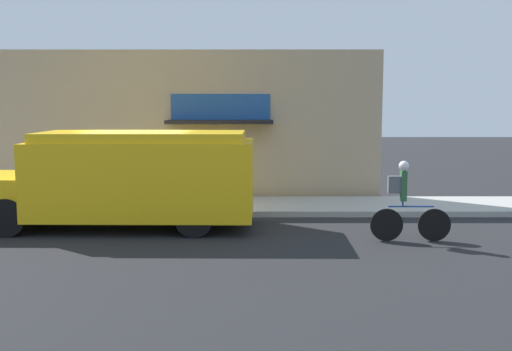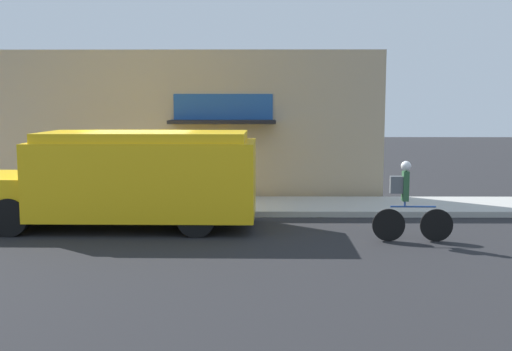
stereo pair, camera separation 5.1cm
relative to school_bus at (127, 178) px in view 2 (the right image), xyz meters
The scene contains 6 objects.
ground_plane 1.74m from the school_bus, 87.23° to the left, with size 70.00×70.00×0.00m, color #232326.
sidewalk 2.74m from the school_bus, 88.58° to the left, with size 28.00×2.46×0.15m.
storefront 4.24m from the school_bus, 88.17° to the left, with size 13.37×1.10×4.44m.
school_bus is the anchor object (origin of this frame).
cyclist 6.31m from the school_bus, 12.04° to the right, with size 1.69×0.21×1.70m.
trash_bin 2.87m from the school_bus, 104.87° to the left, with size 0.59×0.59×0.77m.
Camera 2 is at (3.01, -14.97, 2.92)m, focal length 42.00 mm.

